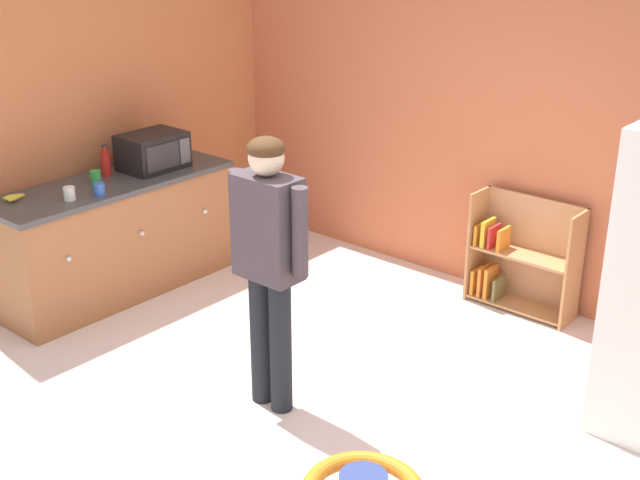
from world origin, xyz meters
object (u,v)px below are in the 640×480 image
kitchen_counter (117,237)px  microwave (153,151)px  green_cup (95,177)px  banana_bunch (15,197)px  ketchup_bottle (106,163)px  blue_cup (99,190)px  standing_person (269,252)px  white_cup (69,194)px  bookshelf (520,260)px

kitchen_counter → microwave: microwave is taller
kitchen_counter → green_cup: (-0.04, -0.11, 0.50)m
banana_bunch → ketchup_bottle: 0.76m
banana_bunch → green_cup: green_cup is taller
kitchen_counter → green_cup: 0.51m
kitchen_counter → blue_cup: blue_cup is taller
standing_person → blue_cup: 1.78m
green_cup → ketchup_bottle: bearing=117.8°
microwave → white_cup: 0.88m
kitchen_counter → banana_bunch: (-0.13, -0.71, 0.48)m
white_cup → green_cup: same height
green_cup → banana_bunch: bearing=-98.8°
blue_cup → white_cup: bearing=-114.3°
bookshelf → microwave: size_ratio=1.77×
bookshelf → blue_cup: 3.09m
microwave → ketchup_bottle: size_ratio=1.95×
standing_person → banana_bunch: bearing=-171.6°
kitchen_counter → microwave: size_ratio=3.98×
banana_bunch → white_cup: 0.38m
standing_person → banana_bunch: size_ratio=10.67×
standing_person → banana_bunch: standing_person is taller
microwave → blue_cup: microwave is taller
kitchen_counter → microwave: bearing=90.8°
standing_person → microwave: 2.16m
ketchup_bottle → green_cup: size_ratio=2.59×
kitchen_counter → green_cup: green_cup is taller
bookshelf → blue_cup: (-2.25, -2.04, 0.58)m
microwave → bookshelf: bearing=28.9°
white_cup → bookshelf: bearing=43.7°
ketchup_bottle → white_cup: ketchup_bottle is taller
standing_person → ketchup_bottle: bearing=168.2°
kitchen_counter → standing_person: size_ratio=1.15×
banana_bunch → bookshelf: bearing=43.7°
ketchup_bottle → blue_cup: bearing=-42.2°
blue_cup → microwave: bearing=108.9°
microwave → green_cup: size_ratio=5.05×
bookshelf → banana_bunch: (-2.60, -2.49, 0.56)m
kitchen_counter → standing_person: (2.00, -0.39, 0.55)m
blue_cup → banana_bunch: bearing=-128.7°
standing_person → white_cup: size_ratio=17.50×
standing_person → white_cup: 1.86m
bookshelf → microwave: bearing=-151.1°
bookshelf → green_cup: size_ratio=8.95×
bookshelf → blue_cup: size_ratio=8.95×
standing_person → microwave: size_ratio=3.46×
bookshelf → banana_bunch: 3.64m
green_cup → kitchen_counter: bearing=70.0°
bookshelf → ketchup_bottle: (-2.60, -1.73, 0.63)m
banana_bunch → blue_cup: 0.57m
standing_person → banana_bunch: (-2.13, -0.32, -0.07)m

